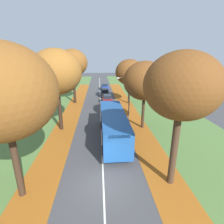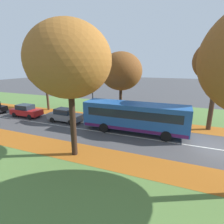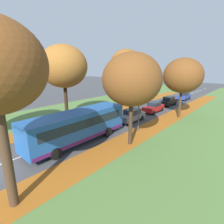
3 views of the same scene
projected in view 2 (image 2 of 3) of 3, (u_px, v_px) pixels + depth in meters
The scene contains 13 objects.
ground_plane at pixel (213, 149), 14.38m from camera, with size 160.00×160.00×0.00m, color #424244.
leaf_litter_left at pixel (39, 144), 15.20m from camera, with size 2.80×60.00×0.00m, color #9E5619.
grass_verge_right at pixel (72, 105), 29.72m from camera, with size 12.00×90.00×0.01m, color #517538.
leaf_litter_right at pixel (90, 116), 23.46m from camera, with size 2.80×60.00×0.00m, color #9E5619.
road_centre_line at pixel (29, 121), 21.46m from camera, with size 0.12×80.00×0.01m, color silver.
tree_left_near at pixel (69, 60), 11.69m from camera, with size 5.75×5.75×9.58m.
tree_right_nearest at pixel (219, 61), 16.86m from camera, with size 4.71×4.71×9.18m.
tree_right_near at pixel (121, 71), 21.02m from camera, with size 5.09×5.09×8.22m.
tree_right_mid at pixel (45, 71), 25.39m from camera, with size 5.17×5.17×8.12m.
streetlamp_right at pixel (91, 90), 21.36m from camera, with size 1.89×0.28×6.00m.
bus at pixel (135, 116), 17.56m from camera, with size 2.72×10.42×2.98m.
car_grey_lead at pixel (65, 115), 20.98m from camera, with size 1.84×4.23×1.62m.
car_red_following at pixel (26, 111), 23.08m from camera, with size 1.79×4.21×1.62m.
Camera 2 is at (-15.23, 2.98, 6.70)m, focal length 28.00 mm.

